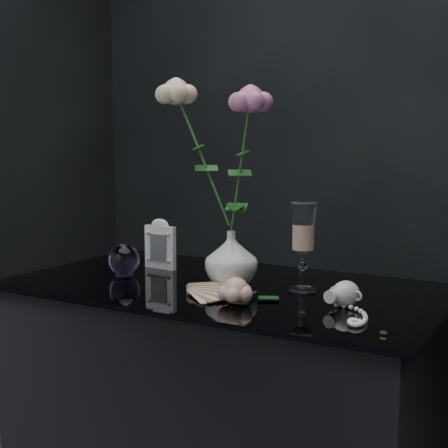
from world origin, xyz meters
The scene contains 9 objects.
table centered at (0.00, 0.05, 0.38)m, with size 1.05×0.58×0.76m.
vase centered at (0.02, 0.05, 0.83)m, with size 0.13×0.13×0.13m, color white.
wine_glass centered at (0.19, 0.08, 0.87)m, with size 0.06×0.06×0.21m, color white, non-canonical shape.
picture_frame centered at (-0.25, 0.14, 0.83)m, with size 0.10×0.08×0.14m, color white, non-canonical shape.
paperweight centered at (-0.28, 0.01, 0.80)m, with size 0.08×0.08×0.08m, color #A07DCC, non-canonical shape.
paper_fan centered at (-0.02, -0.07, 0.77)m, with size 0.22×0.17×0.02m, color #FFE8CB, non-canonical shape.
loose_rose centered at (0.11, -0.10, 0.79)m, with size 0.13×0.17×0.06m, color #F5B69E, non-canonical shape.
pearl_jar centered at (0.33, 0.00, 0.79)m, with size 0.19×0.20×0.06m, color silver, non-canonical shape.
roses centered at (-0.01, 0.04, 1.10)m, with size 0.27×0.13×0.42m.
Camera 1 is at (0.74, -1.25, 1.10)m, focal length 50.00 mm.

